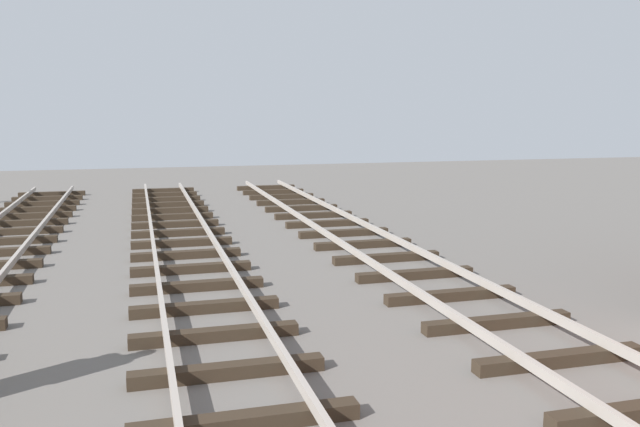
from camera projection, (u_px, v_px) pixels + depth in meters
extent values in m
cube|color=#2D2319|center=(560.00, 359.00, 8.84)|extent=(2.50, 0.24, 0.18)
cube|color=#2D2319|center=(497.00, 323.00, 10.36)|extent=(2.50, 0.24, 0.18)
cube|color=#2D2319|center=(451.00, 295.00, 11.88)|extent=(2.50, 0.24, 0.18)
cube|color=#2D2319|center=(415.00, 275.00, 13.40)|extent=(2.50, 0.24, 0.18)
cube|color=#2D2319|center=(386.00, 258.00, 14.92)|extent=(2.50, 0.24, 0.18)
cube|color=#2D2319|center=(363.00, 244.00, 16.45)|extent=(2.50, 0.24, 0.18)
cube|color=#2D2319|center=(344.00, 233.00, 17.97)|extent=(2.50, 0.24, 0.18)
cube|color=#2D2319|center=(327.00, 223.00, 19.49)|extent=(2.50, 0.24, 0.18)
cube|color=#2D2319|center=(313.00, 215.00, 21.01)|extent=(2.50, 0.24, 0.18)
cube|color=#2D2319|center=(301.00, 208.00, 22.53)|extent=(2.50, 0.24, 0.18)
cube|color=#2D2319|center=(291.00, 202.00, 24.06)|extent=(2.50, 0.24, 0.18)
cube|color=#2D2319|center=(282.00, 197.00, 25.58)|extent=(2.50, 0.24, 0.18)
cube|color=#2D2319|center=(273.00, 192.00, 27.10)|extent=(2.50, 0.24, 0.18)
cube|color=#2D2319|center=(266.00, 188.00, 28.62)|extent=(2.50, 0.24, 0.18)
cube|color=#2D2319|center=(246.00, 421.00, 7.06)|extent=(2.50, 0.24, 0.18)
cube|color=#2D2319|center=(228.00, 371.00, 8.43)|extent=(2.50, 0.24, 0.18)
cube|color=#2D2319|center=(215.00, 335.00, 9.79)|extent=(2.50, 0.24, 0.18)
cube|color=#2D2319|center=(205.00, 307.00, 11.16)|extent=(2.50, 0.24, 0.18)
cube|color=#2D2319|center=(198.00, 286.00, 12.53)|extent=(2.50, 0.24, 0.18)
cube|color=#2D2319|center=(191.00, 269.00, 13.89)|extent=(2.50, 0.24, 0.18)
cube|color=#2D2319|center=(186.00, 255.00, 15.26)|extent=(2.50, 0.24, 0.18)
cube|color=#2D2319|center=(182.00, 243.00, 16.62)|extent=(2.50, 0.24, 0.18)
cube|color=#2D2319|center=(179.00, 233.00, 17.99)|extent=(2.50, 0.24, 0.18)
cube|color=#2D2319|center=(175.00, 224.00, 19.36)|extent=(2.50, 0.24, 0.18)
cube|color=#2D2319|center=(173.00, 217.00, 20.72)|extent=(2.50, 0.24, 0.18)
cube|color=#2D2319|center=(170.00, 210.00, 22.09)|extent=(2.50, 0.24, 0.18)
cube|color=#2D2319|center=(168.00, 204.00, 23.45)|extent=(2.50, 0.24, 0.18)
cube|color=#2D2319|center=(166.00, 199.00, 24.82)|extent=(2.50, 0.24, 0.18)
cube|color=#2D2319|center=(165.00, 195.00, 26.18)|extent=(2.50, 0.24, 0.18)
cube|color=#2D2319|center=(163.00, 191.00, 27.55)|extent=(2.50, 0.24, 0.18)
cube|color=#2D2319|center=(5.00, 241.00, 16.84)|extent=(2.50, 0.24, 0.18)
cube|color=#2D2319|center=(15.00, 231.00, 18.21)|extent=(2.50, 0.24, 0.18)
cube|color=#2D2319|center=(23.00, 223.00, 19.57)|extent=(2.50, 0.24, 0.18)
cube|color=#2D2319|center=(31.00, 216.00, 20.94)|extent=(2.50, 0.24, 0.18)
cube|color=#2D2319|center=(37.00, 209.00, 22.30)|extent=(2.50, 0.24, 0.18)
cube|color=#2D2319|center=(43.00, 204.00, 23.67)|extent=(2.50, 0.24, 0.18)
cube|color=#2D2319|center=(48.00, 199.00, 25.03)|extent=(2.50, 0.24, 0.18)
cube|color=#2D2319|center=(52.00, 194.00, 26.40)|extent=(2.50, 0.24, 0.18)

